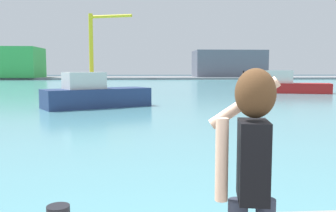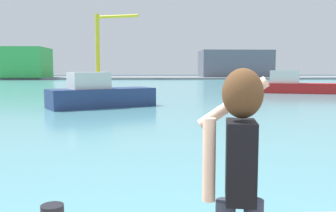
% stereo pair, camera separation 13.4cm
% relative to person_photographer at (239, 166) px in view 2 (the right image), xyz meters
% --- Properties ---
extents(ground_plane, '(220.00, 220.00, 0.00)m').
position_rel_person_photographer_xyz_m(ground_plane, '(-0.13, 49.77, -1.70)').
color(ground_plane, '#334751').
extents(harbor_water, '(140.00, 100.00, 0.02)m').
position_rel_person_photographer_xyz_m(harbor_water, '(-0.13, 51.77, -1.69)').
color(harbor_water, '#599EA8').
rests_on(harbor_water, ground_plane).
extents(far_shore_dock, '(140.00, 20.00, 0.47)m').
position_rel_person_photographer_xyz_m(far_shore_dock, '(-0.13, 91.77, -1.47)').
color(far_shore_dock, gray).
rests_on(far_shore_dock, ground_plane).
extents(person_photographer, '(0.53, 0.56, 1.74)m').
position_rel_person_photographer_xyz_m(person_photographer, '(0.00, 0.00, 0.00)').
color(person_photographer, '#2D3342').
rests_on(person_photographer, quay_promenade).
extents(boat_moored, '(6.82, 5.06, 2.18)m').
position_rel_person_photographer_xyz_m(boat_moored, '(-3.66, 20.66, -0.90)').
color(boat_moored, navy).
rests_on(boat_moored, harbor_water).
extents(boat_moored_2, '(8.23, 4.62, 2.25)m').
position_rel_person_photographer_xyz_m(boat_moored_2, '(13.63, 33.46, -0.91)').
color(boat_moored_2, '#B21919').
rests_on(boat_moored_2, harbor_water).
extents(warehouse_left, '(10.88, 11.30, 6.99)m').
position_rel_person_photographer_xyz_m(warehouse_left, '(-29.94, 86.80, 2.26)').
color(warehouse_left, green).
rests_on(warehouse_left, far_shore_dock).
extents(warehouse_right, '(17.77, 10.16, 6.68)m').
position_rel_person_photographer_xyz_m(warehouse_right, '(21.71, 91.94, 2.11)').
color(warehouse_right, slate).
rests_on(warehouse_right, far_shore_dock).
extents(port_crane, '(10.38, 4.01, 15.02)m').
position_rel_person_photographer_xyz_m(port_crane, '(-11.41, 87.03, 7.96)').
color(port_crane, yellow).
rests_on(port_crane, far_shore_dock).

